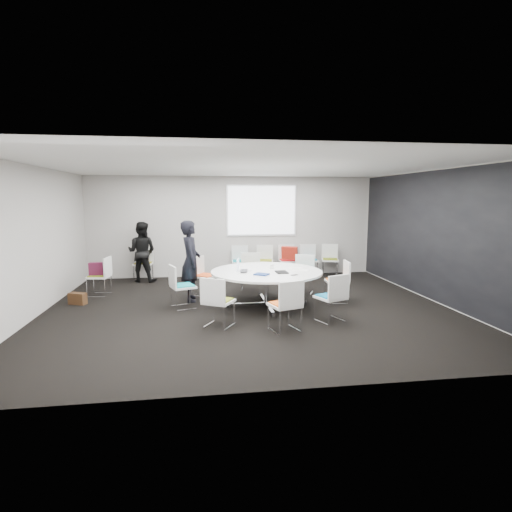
{
  "coord_description": "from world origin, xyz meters",
  "views": [
    {
      "loc": [
        -0.96,
        -7.74,
        2.19
      ],
      "look_at": [
        0.2,
        0.4,
        1.0
      ],
      "focal_mm": 28.0,
      "sensor_mm": 36.0,
      "label": 1
    }
  ],
  "objects": [
    {
      "name": "room_shell",
      "position": [
        0.09,
        0.0,
        1.4
      ],
      "size": [
        8.08,
        7.08,
        2.88
      ],
      "color": "black",
      "rests_on": "ground"
    },
    {
      "name": "conference_table",
      "position": [
        0.38,
        0.14,
        0.54
      ],
      "size": [
        2.26,
        2.26,
        0.73
      ],
      "color": "silver",
      "rests_on": "ground"
    },
    {
      "name": "projection_screen",
      "position": [
        0.8,
        3.46,
        1.85
      ],
      "size": [
        1.9,
        0.03,
        1.35
      ],
      "primitive_type": "cube",
      "color": "white",
      "rests_on": "room_shell"
    },
    {
      "name": "chair_ring_a",
      "position": [
        1.92,
        0.21,
        0.28
      ],
      "size": [
        0.49,
        0.5,
        0.88
      ],
      "rotation": [
        0.0,
        0.0,
        1.48
      ],
      "color": "silver",
      "rests_on": "ground"
    },
    {
      "name": "chair_ring_b",
      "position": [
        1.41,
        1.11,
        0.28
      ],
      "size": [
        0.61,
        0.6,
        0.88
      ],
      "rotation": [
        0.0,
        0.0,
        2.69
      ],
      "color": "silver",
      "rests_on": "ground"
    },
    {
      "name": "chair_ring_c",
      "position": [
        0.23,
        1.6,
        0.28
      ],
      "size": [
        0.53,
        0.52,
        0.88
      ],
      "rotation": [
        0.0,
        0.0,
        2.97
      ],
      "color": "silver",
      "rests_on": "ground"
    },
    {
      "name": "chair_ring_d",
      "position": [
        -0.85,
        1.21,
        0.28
      ],
      "size": [
        0.63,
        0.64,
        0.88
      ],
      "rotation": [
        0.0,
        0.0,
        4.09
      ],
      "color": "silver",
      "rests_on": "ground"
    },
    {
      "name": "chair_ring_e",
      "position": [
        -1.32,
        0.2,
        0.28
      ],
      "size": [
        0.58,
        0.58,
        0.88
      ],
      "rotation": [
        0.0,
        0.0,
        5.05
      ],
      "color": "silver",
      "rests_on": "ground"
    },
    {
      "name": "chair_ring_f",
      "position": [
        -0.67,
        -1.09,
        0.28
      ],
      "size": [
        0.62,
        0.62,
        0.88
      ],
      "rotation": [
        0.0,
        0.0,
        5.76
      ],
      "color": "silver",
      "rests_on": "ground"
    },
    {
      "name": "chair_ring_g",
      "position": [
        0.42,
        -1.48,
        0.28
      ],
      "size": [
        0.58,
        0.57,
        0.88
      ],
      "rotation": [
        0.0,
        0.0,
        6.6
      ],
      "color": "silver",
      "rests_on": "ground"
    },
    {
      "name": "chair_ring_h",
      "position": [
        1.34,
        -1.08,
        0.28
      ],
      "size": [
        0.59,
        0.59,
        0.88
      ],
      "rotation": [
        0.0,
        0.0,
        6.67
      ],
      "color": "silver",
      "rests_on": "ground"
    },
    {
      "name": "chair_back_a",
      "position": [
        0.15,
        3.17,
        0.28
      ],
      "size": [
        0.49,
        0.48,
        0.88
      ],
      "rotation": [
        0.0,
        0.0,
        3.08
      ],
      "color": "silver",
      "rests_on": "ground"
    },
    {
      "name": "chair_back_b",
      "position": [
        0.84,
        3.17,
        0.28
      ],
      "size": [
        0.53,
        0.52,
        0.88
      ],
      "rotation": [
        0.0,
        0.0,
        2.96
      ],
      "color": "silver",
      "rests_on": "ground"
    },
    {
      "name": "chair_back_c",
      "position": [
        1.49,
        3.13,
        0.28
      ],
      "size": [
        0.46,
        0.45,
        0.88
      ],
      "rotation": [
        0.0,
        0.0,
        3.14
      ],
      "color": "silver",
      "rests_on": "ground"
    },
    {
      "name": "chair_back_d",
      "position": [
        2.12,
        3.17,
        0.28
      ],
      "size": [
        0.49,
        0.48,
        0.88
      ],
      "rotation": [
        0.0,
        0.0,
        3.07
      ],
      "color": "silver",
      "rests_on": "ground"
    },
    {
      "name": "chair_back_e",
      "position": [
        2.73,
        3.13,
        0.28
      ],
      "size": [
        0.56,
        0.55,
        0.88
      ],
      "rotation": [
        0.0,
        0.0,
        2.89
      ],
      "color": "silver",
      "rests_on": "ground"
    },
    {
      "name": "chair_spare_left",
      "position": [
        -3.21,
        1.52,
        0.28
      ],
      "size": [
        0.5,
        0.51,
        0.88
      ],
      "rotation": [
        0.0,
        0.0,
        1.44
      ],
      "color": "silver",
      "rests_on": "ground"
    },
    {
      "name": "chair_person_back",
      "position": [
        -2.47,
        3.17,
        0.28
      ],
      "size": [
        0.52,
        0.51,
        0.88
      ],
      "rotation": [
        0.0,
        0.0,
        3.01
      ],
      "color": "silver",
      "rests_on": "ground"
    },
    {
      "name": "person_main",
      "position": [
        -1.16,
        0.78,
        0.87
      ],
      "size": [
        0.44,
        0.65,
        1.73
      ],
      "primitive_type": "imported",
      "rotation": [
        0.0,
        0.0,
        1.61
      ],
      "color": "black",
      "rests_on": "ground"
    },
    {
      "name": "person_back",
      "position": [
        -2.47,
        3.0,
        0.79
      ],
      "size": [
        0.9,
        0.78,
        1.59
      ],
      "primitive_type": "imported",
      "rotation": [
        0.0,
        0.0,
        2.88
      ],
      "color": "black",
      "rests_on": "ground"
    },
    {
      "name": "laptop",
      "position": [
        -0.04,
        0.09,
        0.74
      ],
      "size": [
        0.28,
        0.38,
        0.03
      ],
      "primitive_type": "imported",
      "rotation": [
        0.0,
        0.0,
        1.39
      ],
      "color": "#333338",
      "rests_on": "conference_table"
    },
    {
      "name": "laptop_lid",
      "position": [
        -0.2,
        0.23,
        0.86
      ],
      "size": [
        0.08,
        0.3,
        0.22
      ],
      "primitive_type": "cube",
      "rotation": [
        0.0,
        0.0,
        1.36
      ],
      "color": "silver",
      "rests_on": "conference_table"
    },
    {
      "name": "notebook_black",
      "position": [
        0.64,
        -0.1,
        0.74
      ],
      "size": [
        0.23,
        0.31,
        0.02
      ],
      "primitive_type": "cube",
      "rotation": [
        0.0,
        0.0,
        0.05
      ],
      "color": "black",
      "rests_on": "conference_table"
    },
    {
      "name": "tablet_folio",
      "position": [
        0.21,
        -0.28,
        0.74
      ],
      "size": [
        0.33,
        0.31,
        0.03
      ],
      "primitive_type": "cube",
      "rotation": [
        0.0,
        0.0,
        -0.61
      ],
      "color": "navy",
      "rests_on": "conference_table"
    },
    {
      "name": "papers_right",
      "position": [
        1.03,
        0.33,
        0.73
      ],
      "size": [
        0.36,
        0.31,
        0.0
      ],
      "primitive_type": "cube",
      "rotation": [
        0.0,
        0.0,
        0.38
      ],
      "color": "white",
      "rests_on": "conference_table"
    },
    {
      "name": "papers_front",
      "position": [
        1.09,
        0.11,
        0.73
      ],
      "size": [
        0.36,
        0.32,
        0.0
      ],
      "primitive_type": "cube",
      "rotation": [
        0.0,
        0.0,
        -0.46
      ],
      "color": "white",
      "rests_on": "conference_table"
    },
    {
      "name": "cup",
      "position": [
        0.53,
        0.36,
        0.78
      ],
      "size": [
        0.08,
        0.08,
        0.09
      ],
      "primitive_type": "cylinder",
      "color": "white",
      "rests_on": "conference_table"
    },
    {
      "name": "phone",
      "position": [
        0.83,
        -0.4,
        0.73
      ],
      "size": [
        0.16,
        0.12,
        0.01
      ],
      "primitive_type": "cube",
      "rotation": [
        0.0,
        0.0,
        0.4
      ],
      "color": "black",
      "rests_on": "conference_table"
    },
    {
      "name": "maroon_bag",
      "position": [
        -3.23,
        1.52,
        0.62
      ],
      "size": [
        0.4,
        0.15,
        0.28
      ],
      "primitive_type": "cube",
      "rotation": [
        0.0,
        0.0,
        0.03
      ],
      "color": "#53162F",
      "rests_on": "chair_spare_left"
    },
    {
      "name": "brown_bag",
      "position": [
        -3.5,
        0.81,
        0.12
      ],
      "size": [
        0.39,
        0.29,
        0.24
      ],
      "primitive_type": "cube",
      "rotation": [
        0.0,
        0.0,
        -0.39
      ],
      "color": "#3A2312",
      "rests_on": "ground"
    },
    {
      "name": "red_jacket",
      "position": [
        1.49,
        2.91,
        0.7
      ],
      "size": [
        0.47,
        0.33,
        0.36
      ],
      "primitive_type": "cube",
      "rotation": [
        0.17,
        0.0,
        -0.43
      ],
      "color": "#AD2215",
      "rests_on": "chair_back_c"
    }
  ]
}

